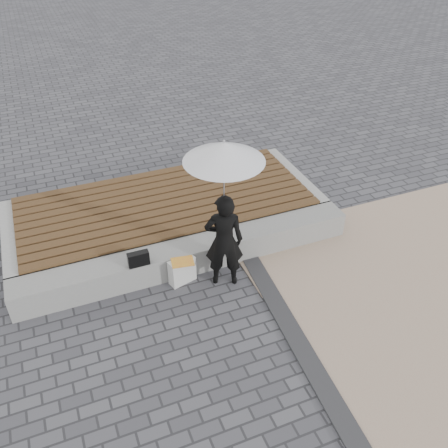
% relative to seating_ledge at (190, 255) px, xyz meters
% --- Properties ---
extents(ground, '(80.00, 80.00, 0.00)m').
position_rel_seating_ledge_xyz_m(ground, '(0.00, -1.60, -0.20)').
color(ground, '#4E4E53').
rests_on(ground, ground).
extents(edging_band, '(0.61, 5.20, 0.04)m').
position_rel_seating_ledge_xyz_m(edging_band, '(0.75, -2.10, -0.18)').
color(edging_band, '#2F2F32').
rests_on(edging_band, ground).
extents(seating_ledge, '(5.00, 0.45, 0.40)m').
position_rel_seating_ledge_xyz_m(seating_ledge, '(0.00, 0.00, 0.00)').
color(seating_ledge, gray).
rests_on(seating_ledge, ground).
extents(timber_platform, '(5.00, 2.00, 0.40)m').
position_rel_seating_ledge_xyz_m(timber_platform, '(0.00, 1.20, 0.00)').
color(timber_platform, '#A7A7A2').
rests_on(timber_platform, ground).
extents(timber_decking, '(4.60, 2.00, 0.04)m').
position_rel_seating_ledge_xyz_m(timber_decking, '(0.00, 1.20, 0.22)').
color(timber_decking, brown).
rests_on(timber_decking, timber_platform).
extents(woman, '(0.61, 0.50, 1.44)m').
position_rel_seating_ledge_xyz_m(woman, '(0.34, -0.49, 0.52)').
color(woman, black).
rests_on(woman, ground).
extents(parasol, '(1.00, 1.00, 1.28)m').
position_rel_seating_ledge_xyz_m(parasol, '(0.34, -0.49, 1.85)').
color(parasol, '#ACADB1').
rests_on(parasol, ground).
extents(handbag, '(0.29, 0.10, 0.21)m').
position_rel_seating_ledge_xyz_m(handbag, '(-0.77, -0.17, 0.30)').
color(handbag, black).
rests_on(handbag, seating_ledge).
extents(canvas_tote, '(0.40, 0.25, 0.40)m').
position_rel_seating_ledge_xyz_m(canvas_tote, '(-0.21, -0.28, -0.00)').
color(canvas_tote, silver).
rests_on(canvas_tote, ground).
extents(magazine, '(0.34, 0.27, 0.01)m').
position_rel_seating_ledge_xyz_m(magazine, '(-0.21, -0.33, 0.20)').
color(magazine, '#D04427').
rests_on(magazine, canvas_tote).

